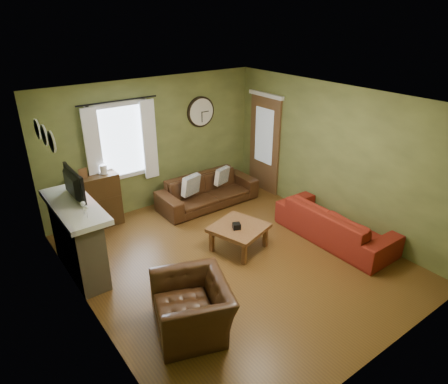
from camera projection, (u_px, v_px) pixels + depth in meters
floor at (234, 259)px, 6.57m from camera, size 4.60×5.20×0.00m
ceiling at (235, 101)px, 5.47m from camera, size 4.60×5.20×0.00m
wall_left at (83, 235)px, 4.78m from camera, size 0.00×5.20×2.60m
wall_right at (334, 157)px, 7.26m from camera, size 0.00×5.20×2.60m
wall_back at (154, 144)px, 7.92m from camera, size 4.60×0.00×2.60m
wall_front at (388, 271)px, 4.12m from camera, size 4.60×0.00×2.60m
fireplace at (78, 241)px, 6.04m from camera, size 0.40×1.40×1.10m
firebox at (93, 251)px, 6.25m from camera, size 0.04×0.60×0.55m
mantel at (74, 206)px, 5.81m from camera, size 0.58×1.60×0.08m
tv at (70, 189)px, 5.84m from camera, size 0.08×0.60×0.35m
tv_screen at (75, 184)px, 5.86m from camera, size 0.02×0.62×0.36m
medallion_left at (52, 142)px, 4.97m from camera, size 0.28×0.28×0.03m
medallion_mid at (44, 135)px, 5.23m from camera, size 0.28×0.28×0.03m
medallion_right at (38, 129)px, 5.49m from camera, size 0.28×0.28×0.03m
window_pane at (120, 141)px, 7.44m from camera, size 1.00×0.02×1.30m
curtain_rod at (118, 101)px, 7.04m from camera, size 0.03×0.03×1.50m
curtain_left at (94, 151)px, 7.09m from camera, size 0.28×0.04×1.55m
curtain_right at (150, 140)px, 7.69m from camera, size 0.28×0.04×1.55m
wall_clock at (201, 112)px, 8.26m from camera, size 0.64×0.06×0.64m
door at (264, 145)px, 8.70m from camera, size 0.05×0.90×2.10m
bookshelf at (96, 202)px, 7.37m from camera, size 0.85×0.36×1.01m
book at (97, 177)px, 7.27m from camera, size 0.26×0.28×0.02m
sofa_brown at (208, 191)px, 8.29m from camera, size 2.10×0.82×0.61m
pillow_left at (191, 185)px, 7.95m from camera, size 0.42×0.22×0.41m
pillow_right at (222, 176)px, 8.39m from camera, size 0.37×0.20×0.36m
sofa_red at (335, 223)px, 7.02m from camera, size 0.85×2.17×0.63m
armchair at (192, 307)px, 5.03m from camera, size 1.21×1.29×0.68m
coffee_table at (239, 237)px, 6.78m from camera, size 1.03×1.03×0.44m
tissue_box at (236, 231)px, 6.63m from camera, size 0.17×0.17×0.10m
wine_glass_a at (87, 212)px, 5.37m from camera, size 0.06×0.06×0.18m
wine_glass_b at (84, 208)px, 5.46m from camera, size 0.07×0.07×0.20m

